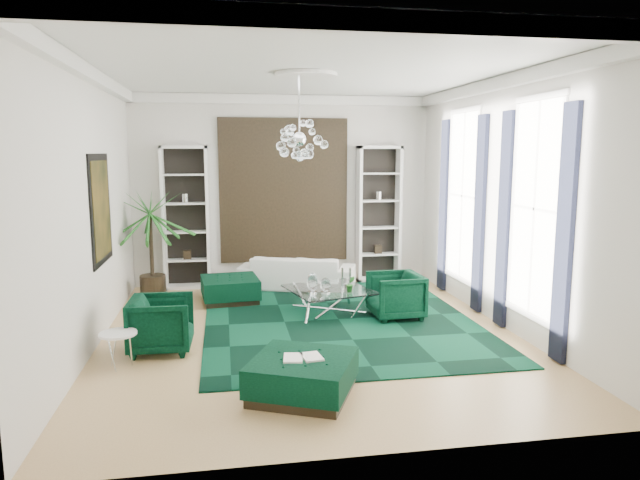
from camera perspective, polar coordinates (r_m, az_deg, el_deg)
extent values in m
cube|color=tan|center=(8.59, -1.03, -9.40)|extent=(6.00, 7.00, 0.02)
cube|color=white|center=(8.24, -1.10, 16.73)|extent=(6.00, 7.00, 0.02)
cube|color=silver|center=(11.67, -3.66, 4.97)|extent=(6.00, 0.02, 3.80)
cube|color=silver|center=(4.78, 5.26, -0.49)|extent=(6.00, 0.02, 3.80)
cube|color=silver|center=(8.30, -22.10, 2.82)|extent=(0.02, 7.00, 3.80)
cube|color=silver|center=(9.14, 17.97, 3.52)|extent=(0.02, 7.00, 3.80)
cylinder|color=white|center=(8.53, -1.41, 16.19)|extent=(0.90, 0.90, 0.05)
cube|color=black|center=(11.62, -3.63, 4.95)|extent=(2.50, 0.06, 2.80)
cube|color=black|center=(8.88, -21.01, 2.90)|extent=(0.04, 1.30, 1.60)
cube|color=white|center=(8.35, 20.69, 2.93)|extent=(0.03, 1.10, 2.90)
cube|color=black|center=(7.70, 23.28, 0.46)|extent=(0.07, 0.30, 3.25)
cube|color=black|center=(9.04, 17.93, 1.87)|extent=(0.07, 0.30, 3.25)
cube|color=white|center=(10.48, 14.08, 4.30)|extent=(0.03, 1.10, 2.90)
cube|color=black|center=(9.78, 15.67, 2.47)|extent=(0.07, 0.30, 3.25)
cube|color=black|center=(11.21, 12.27, 3.35)|extent=(0.07, 0.30, 3.25)
cube|color=black|center=(9.23, 1.85, -7.97)|extent=(4.20, 5.00, 0.02)
imported|color=white|center=(11.29, -2.26, -3.22)|extent=(2.39, 1.53, 0.65)
imported|color=black|center=(8.05, -15.57, -8.10)|extent=(0.85, 0.83, 0.75)
imported|color=black|center=(9.35, 7.55, -5.53)|extent=(0.85, 0.83, 0.74)
cube|color=black|center=(10.43, -8.98, -4.94)|extent=(1.08, 1.08, 0.44)
cube|color=black|center=(6.48, -1.76, -13.49)|extent=(1.40, 1.40, 0.42)
cube|color=white|center=(6.40, -1.77, -11.60)|extent=(0.43, 0.29, 0.03)
cylinder|color=white|center=(7.65, -19.46, -10.39)|extent=(0.48, 0.48, 0.44)
imported|color=#20661F|center=(9.27, 3.07, -4.39)|extent=(0.15, 0.12, 0.27)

